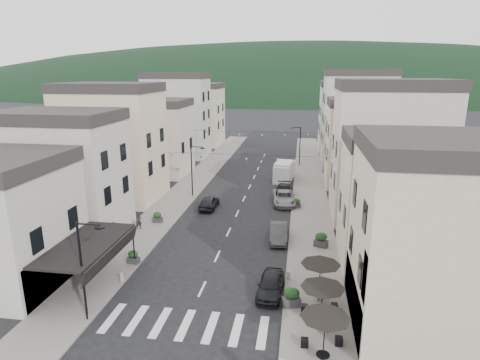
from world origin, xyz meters
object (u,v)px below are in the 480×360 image
object	(u,v)px
parked_car_a	(271,285)
parked_car_b	(279,233)
parked_car_e	(209,202)
delivery_van	(284,171)
pedestrian_b	(114,232)
pedestrian_a	(139,221)
parked_car_c	(284,198)
parked_car_d	(285,191)

from	to	relation	value
parked_car_a	parked_car_b	bearing A→B (deg)	93.05
parked_car_e	delivery_van	distance (m)	14.83
pedestrian_b	pedestrian_a	bearing A→B (deg)	88.16
parked_car_e	pedestrian_a	world-z (taller)	pedestrian_a
delivery_van	parked_car_c	bearing A→B (deg)	-80.31
parked_car_a	delivery_van	xyz separation A→B (m)	(-0.41, 28.93, 0.61)
parked_car_b	parked_car_d	world-z (taller)	parked_car_b
parked_car_a	parked_car_c	xyz separation A→B (m)	(0.00, 18.76, 0.05)
parked_car_d	pedestrian_b	xyz separation A→B (m)	(-13.71, -15.47, 0.34)
parked_car_d	delivery_van	size ratio (longest dim) A/B	0.82
pedestrian_a	parked_car_c	bearing A→B (deg)	2.25
parked_car_c	delivery_van	world-z (taller)	delivery_van
parked_car_d	parked_car_c	bearing A→B (deg)	-95.27
parked_car_c	pedestrian_b	distance (m)	18.72
delivery_van	pedestrian_a	size ratio (longest dim) A/B	3.71
parked_car_c	parked_car_e	xyz separation A→B (m)	(-7.83, -2.66, -0.02)
pedestrian_a	parked_car_b	bearing A→B (deg)	-36.07
parked_car_c	pedestrian_a	world-z (taller)	pedestrian_a
parked_car_e	pedestrian_b	world-z (taller)	pedestrian_b
pedestrian_a	pedestrian_b	world-z (taller)	pedestrian_b
parked_car_a	parked_car_d	world-z (taller)	parked_car_d
pedestrian_b	parked_car_c	bearing A→B (deg)	56.85
parked_car_b	parked_car_e	xyz separation A→B (m)	(-7.83, 7.28, -0.00)
parked_car_a	pedestrian_b	bearing A→B (deg)	159.36
parked_car_a	pedestrian_b	distance (m)	14.97
pedestrian_b	parked_car_b	bearing A→B (deg)	25.47
parked_car_b	parked_car_e	world-z (taller)	parked_car_b
parked_car_e	delivery_van	xyz separation A→B (m)	(7.42, 12.83, 0.58)
parked_car_d	parked_car_a	bearing A→B (deg)	-95.27
parked_car_a	parked_car_c	bearing A→B (deg)	93.05
parked_car_a	parked_car_e	bearing A→B (deg)	118.99
parked_car_b	parked_car_c	size ratio (longest dim) A/B	0.82
parked_car_d	pedestrian_a	distance (m)	17.81
parked_car_a	pedestrian_b	size ratio (longest dim) A/B	2.20
parked_car_a	parked_car_d	distance (m)	21.48
parked_car_a	parked_car_d	bearing A→B (deg)	93.05
parked_car_c	parked_car_e	distance (m)	8.27
parked_car_a	parked_car_c	world-z (taller)	parked_car_c
parked_car_a	pedestrian_a	bearing A→B (deg)	147.62
parked_car_a	pedestrian_a	size ratio (longest dim) A/B	2.57
parked_car_c	parked_car_e	size ratio (longest dim) A/B	1.26
parked_car_d	pedestrian_a	world-z (taller)	pedestrian_a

